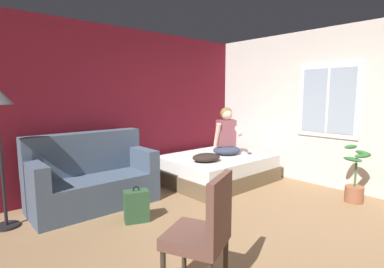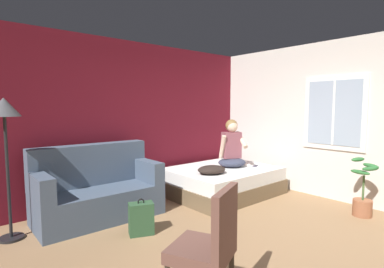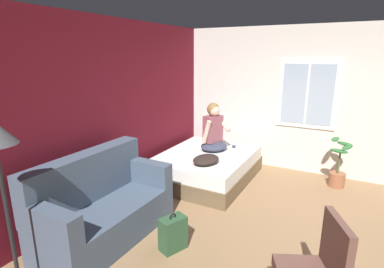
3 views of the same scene
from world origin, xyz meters
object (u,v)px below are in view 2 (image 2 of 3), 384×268
(potted_plant, at_px, (363,196))
(person_seated, at_px, (232,148))
(cell_phone, at_px, (255,166))
(side_chair, at_px, (209,243))
(floor_lamp, at_px, (5,121))
(throw_pillow, at_px, (212,170))
(backpack, at_px, (141,219))
(couch, at_px, (97,191))
(bed, at_px, (222,181))

(potted_plant, bearing_deg, person_seated, 104.09)
(cell_phone, bearing_deg, side_chair, 101.85)
(floor_lamp, bearing_deg, throw_pillow, -11.42)
(backpack, relative_size, cell_phone, 3.18)
(throw_pillow, height_order, floor_lamp, floor_lamp)
(cell_phone, bearing_deg, couch, 57.30)
(throw_pillow, xyz_separation_m, cell_phone, (1.07, -0.08, -0.07))
(couch, height_order, floor_lamp, floor_lamp)
(person_seated, bearing_deg, throw_pillow, -164.87)
(backpack, xyz_separation_m, cell_phone, (2.62, 0.25, 0.29))
(couch, xyz_separation_m, cell_phone, (2.80, -0.65, 0.09))
(couch, height_order, throw_pillow, couch)
(cell_phone, xyz_separation_m, floor_lamp, (-3.89, 0.64, 0.94))
(throw_pillow, bearing_deg, couch, 161.61)
(side_chair, relative_size, potted_plant, 1.15)
(floor_lamp, bearing_deg, potted_plant, -31.32)
(side_chair, height_order, person_seated, person_seated)
(cell_phone, height_order, potted_plant, potted_plant)
(side_chair, distance_m, potted_plant, 3.09)
(bed, xyz_separation_m, side_chair, (-2.34, -2.08, 0.30))
(backpack, bearing_deg, floor_lamp, 144.95)
(side_chair, distance_m, floor_lamp, 2.77)
(side_chair, distance_m, person_seated, 3.30)
(bed, distance_m, cell_phone, 0.71)
(person_seated, bearing_deg, cell_phone, -35.89)
(side_chair, height_order, throw_pillow, side_chair)
(couch, distance_m, side_chair, 2.45)
(bed, xyz_separation_m, cell_phone, (0.59, -0.29, 0.25))
(side_chair, relative_size, throw_pillow, 2.04)
(throw_pillow, distance_m, floor_lamp, 3.00)
(person_seated, xyz_separation_m, backpack, (-2.25, -0.51, -0.64))
(couch, relative_size, potted_plant, 2.01)
(person_seated, xyz_separation_m, cell_phone, (0.37, -0.27, -0.35))
(bed, bearing_deg, couch, 170.70)
(person_seated, relative_size, cell_phone, 6.08)
(side_chair, relative_size, backpack, 2.14)
(bed, distance_m, backpack, 2.09)
(floor_lamp, height_order, potted_plant, floor_lamp)
(side_chair, xyz_separation_m, person_seated, (2.56, 2.06, 0.30))
(couch, height_order, person_seated, person_seated)
(side_chair, distance_m, throw_pillow, 2.64)
(bed, bearing_deg, floor_lamp, 173.84)
(backpack, relative_size, floor_lamp, 0.27)
(person_seated, height_order, potted_plant, person_seated)
(bed, relative_size, cell_phone, 13.25)
(couch, distance_m, floor_lamp, 1.50)
(bed, xyz_separation_m, throw_pillow, (-0.48, -0.21, 0.31))
(potted_plant, bearing_deg, bed, 109.59)
(couch, distance_m, person_seated, 2.50)
(bed, height_order, couch, couch)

